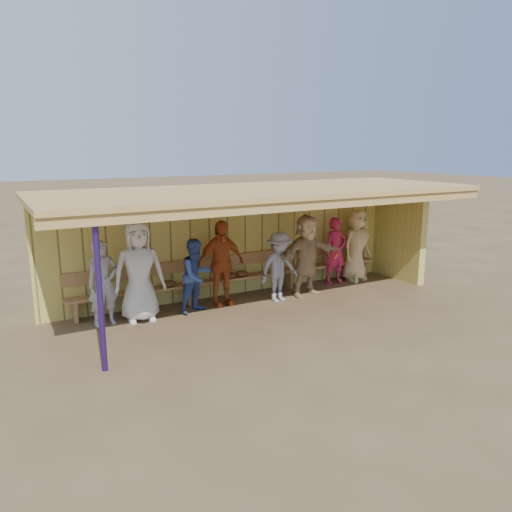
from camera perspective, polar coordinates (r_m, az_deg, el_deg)
The scene contains 12 objects.
ground at distance 10.52m, azimuth 0.94°, elevation -5.95°, with size 90.00×90.00×0.00m, color brown.
player_a at distance 9.76m, azimuth -17.07°, elevation -2.98°, with size 0.60×0.39×1.63m, color #95939B.
player_b at distance 9.77m, azimuth -13.22°, elevation -1.73°, with size 0.96×0.63×1.97m, color silver.
player_c at distance 10.17m, azimuth -6.83°, elevation -2.23°, with size 0.74×0.58×1.52m, color #374F97.
player_d at distance 10.51m, azimuth -4.05°, elevation -0.83°, with size 1.07×0.45×1.82m, color #B34B1C.
player_e at distance 10.78m, azimuth 2.66°, elevation -1.27°, with size 0.99×0.57×1.53m, color gray.
player_f at distance 11.26m, azimuth 5.80°, elevation 0.11°, with size 1.72×0.55×1.85m, color tan.
player_g at distance 12.31m, azimuth 9.08°, elevation 0.58°, with size 0.60×0.39×1.64m, color #BD1E47.
player_h at distance 12.70m, azimuth 11.39°, elevation 1.20°, with size 0.88×0.57×1.79m, color #D5B678.
dugout_structure at distance 10.89m, azimuth 0.92°, elevation 3.86°, with size 8.80×3.20×2.50m.
bench at distance 11.31m, azimuth -1.89°, elevation -1.85°, with size 7.60×0.34×0.93m.
dugout_equipment at distance 11.16m, azimuth -2.06°, elevation -2.25°, with size 4.85×0.62×0.80m.
Camera 1 is at (-5.02, -8.63, 3.32)m, focal length 35.00 mm.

